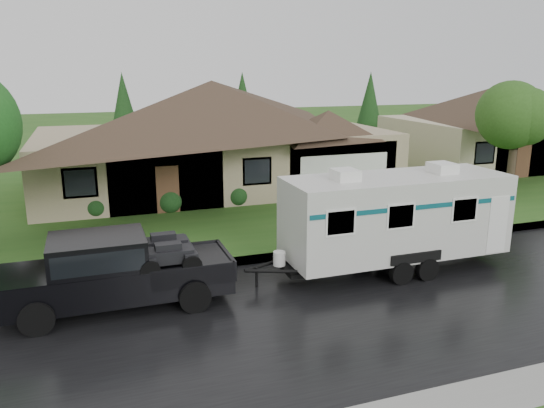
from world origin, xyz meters
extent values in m
plane|color=#29551A|center=(0.00, 0.00, 0.00)|extent=(140.00, 140.00, 0.00)
cube|color=black|center=(0.00, -2.00, 0.01)|extent=(140.00, 8.00, 0.01)
cube|color=gray|center=(0.00, 2.25, 0.07)|extent=(140.00, 0.50, 0.15)
cube|color=#29551A|center=(0.00, 15.00, 0.07)|extent=(140.00, 26.00, 0.15)
cube|color=tan|center=(2.00, 14.00, 1.65)|extent=(18.00, 10.00, 3.00)
pyramid|color=#3C2D20|center=(2.00, 14.00, 5.75)|extent=(19.44, 10.80, 2.60)
cube|color=tan|center=(7.40, 11.00, 1.50)|extent=(5.76, 4.00, 2.70)
cube|color=#C0B48E|center=(22.00, 14.50, 1.65)|extent=(14.00, 9.00, 3.00)
pyramid|color=#3C2D20|center=(22.00, 14.50, 5.45)|extent=(15.12, 9.72, 2.30)
cylinder|color=#382B1E|center=(15.28, 6.47, 1.33)|extent=(0.39, 0.39, 2.37)
sphere|color=#356621|center=(15.28, 6.47, 3.93)|extent=(3.27, 3.27, 3.27)
sphere|color=#143814|center=(-4.30, 9.30, 0.65)|extent=(1.00, 1.00, 1.00)
sphere|color=#143814|center=(-1.15, 9.30, 0.65)|extent=(1.00, 1.00, 1.00)
sphere|color=#143814|center=(2.00, 9.30, 0.65)|extent=(1.00, 1.00, 1.00)
sphere|color=#143814|center=(5.15, 9.30, 0.65)|extent=(1.00, 1.00, 1.00)
sphere|color=#143814|center=(8.30, 9.30, 0.65)|extent=(1.00, 1.00, 1.00)
cube|color=black|center=(-3.98, 0.14, 0.80)|extent=(6.17, 2.06, 0.88)
cube|color=black|center=(-6.24, 0.14, 1.08)|extent=(1.65, 2.01, 0.36)
cube|color=black|center=(-4.39, 0.14, 1.59)|extent=(2.47, 1.93, 0.93)
cube|color=black|center=(-4.39, 0.14, 1.65)|extent=(2.26, 1.97, 0.57)
cube|color=black|center=(-2.03, 0.14, 1.01)|extent=(2.26, 1.95, 0.06)
cylinder|color=black|center=(-5.93, -0.87, 0.43)|extent=(0.86, 0.33, 0.86)
cylinder|color=black|center=(-5.93, 1.15, 0.43)|extent=(0.86, 0.33, 0.86)
cylinder|color=black|center=(-2.03, -0.87, 0.43)|extent=(0.86, 0.33, 0.86)
cylinder|color=black|center=(-2.03, 1.15, 0.43)|extent=(0.86, 0.33, 0.86)
cube|color=silver|center=(4.72, 0.14, 1.83)|extent=(7.20, 2.47, 2.52)
cube|color=black|center=(4.72, 0.14, 0.41)|extent=(7.61, 1.23, 0.14)
cube|color=#0D525C|center=(4.72, 0.14, 2.38)|extent=(7.05, 2.49, 0.14)
cube|color=white|center=(2.87, 0.14, 3.25)|extent=(0.72, 0.82, 0.33)
cube|color=white|center=(6.37, 0.14, 3.25)|extent=(0.72, 0.82, 0.33)
cylinder|color=black|center=(4.26, -1.07, 0.36)|extent=(0.72, 0.25, 0.72)
cylinder|color=black|center=(4.26, 1.35, 0.36)|extent=(0.72, 0.25, 0.72)
cylinder|color=black|center=(5.18, -1.07, 0.36)|extent=(0.72, 0.25, 0.72)
cylinder|color=black|center=(5.18, 1.35, 0.36)|extent=(0.72, 0.25, 0.72)
camera|label=1|loc=(-4.40, -13.96, 6.37)|focal=35.00mm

